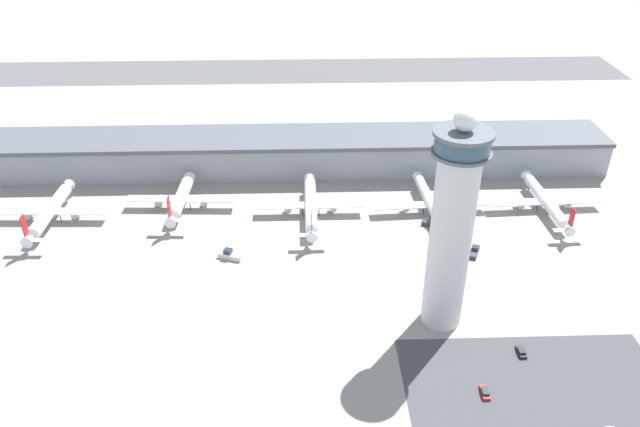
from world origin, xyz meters
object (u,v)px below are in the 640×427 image
service_truck_catering (474,252)px  service_truck_baggage (433,224)px  airplane_gate_echo (431,205)px  airplane_gate_foxtrot (546,201)px  car_yellow_taxi (521,352)px  airplane_gate_charlie (181,199)px  control_tower (452,226)px  car_red_hatchback (485,392)px  airplane_gate_delta (311,205)px  airplane_gate_bravo (50,211)px  service_truck_fuel (230,255)px

service_truck_catering → service_truck_baggage: 19.62m
airplane_gate_echo → airplane_gate_foxtrot: (41.14, 1.14, -0.10)m
airplane_gate_echo → service_truck_baggage: airplane_gate_echo is taller
service_truck_baggage → car_yellow_taxi: 62.95m
airplane_gate_charlie → airplane_gate_foxtrot: size_ratio=0.95×
airplane_gate_foxtrot → service_truck_catering: airplane_gate_foxtrot is taller
airplane_gate_echo → car_yellow_taxi: 70.92m
service_truck_catering → service_truck_baggage: size_ratio=0.98×
control_tower → car_red_hatchback: (5.23, -27.43, -29.71)m
service_truck_catering → car_red_hatchback: (-12.01, -58.53, -0.34)m
control_tower → airplane_gate_delta: size_ratio=1.48×
airplane_gate_bravo → airplane_gate_foxtrot: (172.96, 1.84, -0.52)m
airplane_gate_bravo → airplane_gate_delta: size_ratio=0.95×
airplane_gate_bravo → control_tower: bearing=-24.0°
airplane_gate_delta → airplane_gate_echo: size_ratio=0.92×
airplane_gate_delta → service_truck_baggage: airplane_gate_delta is taller
service_truck_fuel → service_truck_baggage: service_truck_fuel is taller
airplane_gate_foxtrot → car_yellow_taxi: bearing=-113.3°
airplane_gate_charlie → car_red_hatchback: (85.85, -89.88, -3.94)m
control_tower → service_truck_fuel: size_ratio=7.49×
airplane_gate_foxtrot → car_yellow_taxi: size_ratio=9.29×
control_tower → service_truck_baggage: 56.48m
control_tower → service_truck_fuel: 74.16m
service_truck_baggage → car_red_hatchback: service_truck_baggage is taller
car_red_hatchback → service_truck_baggage: bearing=88.7°
service_truck_fuel → car_red_hatchback: (65.81, -58.76, -0.58)m
control_tower → airplane_gate_echo: (7.71, 55.93, -26.29)m
airplane_gate_delta → airplane_gate_echo: bearing=-0.7°
airplane_gate_echo → car_yellow_taxi: bearing=-81.5°
airplane_gate_echo → car_yellow_taxi: airplane_gate_echo is taller
airplane_gate_bravo → airplane_gate_charlie: 44.09m
airplane_gate_charlie → car_yellow_taxi: size_ratio=8.81×
airplane_gate_charlie → service_truck_catering: 102.82m
airplane_gate_echo → car_red_hatchback: (-2.48, -83.36, -3.42)m
service_truck_baggage → airplane_gate_charlie: bearing=170.5°
control_tower → car_red_hatchback: control_tower is taller
car_yellow_taxi → airplane_gate_delta: bearing=126.8°
airplane_gate_bravo → service_truck_fuel: airplane_gate_bravo is taller
airplane_gate_echo → car_red_hatchback: airplane_gate_echo is taller
airplane_gate_foxtrot → car_red_hatchback: airplane_gate_foxtrot is taller
airplane_gate_bravo → airplane_gate_foxtrot: 172.97m
airplane_gate_foxtrot → airplane_gate_delta: bearing=-179.6°
airplane_gate_echo → service_truck_catering: 26.77m
service_truck_baggage → airplane_gate_foxtrot: bearing=12.5°
service_truck_fuel → airplane_gate_charlie: bearing=122.8°
control_tower → car_red_hatchback: 40.77m
airplane_gate_delta → car_red_hatchback: size_ratio=8.91×
control_tower → service_truck_baggage: control_tower is taller
airplane_gate_charlie → service_truck_fuel: bearing=-57.2°
service_truck_baggage → car_yellow_taxi: size_ratio=1.73×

